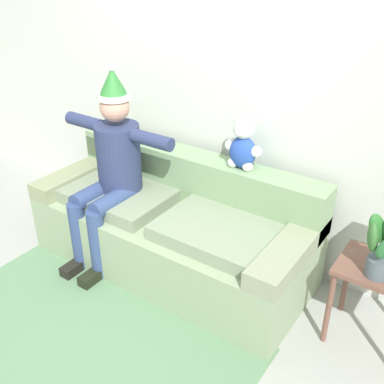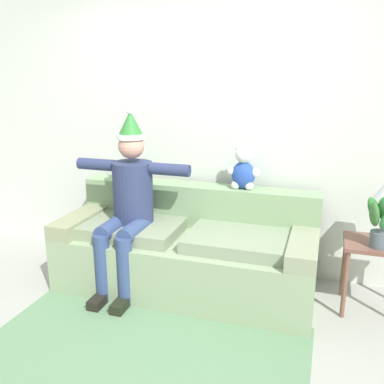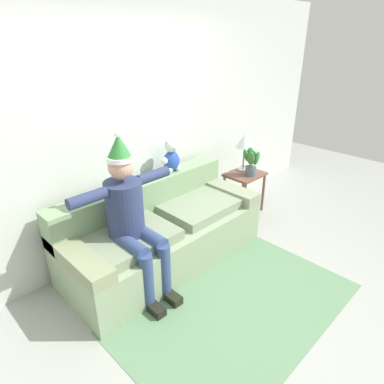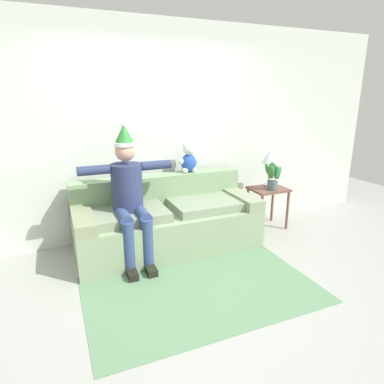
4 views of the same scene
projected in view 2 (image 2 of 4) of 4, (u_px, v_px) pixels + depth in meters
The scene contains 8 objects.
ground_plane at pixel (140, 354), 2.81m from camera, with size 10.00×10.00×0.00m, color #9B9E98.
back_wall at pixel (206, 126), 3.87m from camera, with size 7.00×0.10×2.70m, color silver.
couch at pixel (188, 249), 3.65m from camera, with size 2.16×0.90×0.85m.
person_seated at pixel (128, 200), 3.52m from camera, with size 1.02×0.77×1.55m.
teddy_bear at pixel (243, 169), 3.60m from camera, with size 0.29×0.17×0.38m.
side_table at pixel (377, 256), 3.21m from camera, with size 0.49×0.41×0.57m.
potted_plant at pixel (382, 222), 3.05m from camera, with size 0.26×0.22×0.38m.
area_rug at pixel (138, 356), 2.78m from camera, with size 2.20×1.38×0.01m, color #5C845F.
Camera 2 is at (1.08, -2.19, 1.79)m, focal length 39.34 mm.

